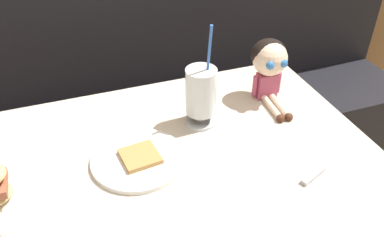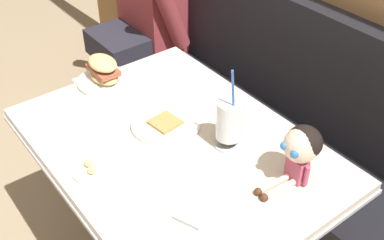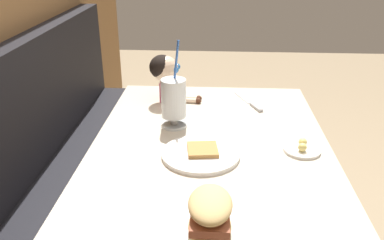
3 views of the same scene
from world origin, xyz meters
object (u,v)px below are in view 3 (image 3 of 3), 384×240
(milkshake_glass, at_px, (174,100))
(butter_knife, at_px, (252,104))
(sandwich_plate, at_px, (210,221))
(seated_doll, at_px, (165,71))
(butter_saucer, at_px, (302,149))
(toast_plate, at_px, (201,154))

(milkshake_glass, xyz_separation_m, butter_knife, (0.22, -0.30, -0.10))
(sandwich_plate, height_order, seated_doll, seated_doll)
(milkshake_glass, relative_size, butter_saucer, 2.63)
(milkshake_glass, bearing_deg, sandwich_plate, -166.62)
(toast_plate, relative_size, milkshake_glass, 0.79)
(sandwich_plate, distance_m, butter_saucer, 0.52)
(toast_plate, height_order, butter_saucer, butter_saucer)
(seated_doll, bearing_deg, butter_saucer, -130.25)
(sandwich_plate, distance_m, seated_doll, 0.88)
(butter_knife, bearing_deg, sandwich_plate, 168.86)
(milkshake_glass, height_order, sandwich_plate, milkshake_glass)
(sandwich_plate, height_order, butter_saucer, sandwich_plate)
(sandwich_plate, bearing_deg, butter_knife, -11.14)
(toast_plate, bearing_deg, seated_doll, 19.71)
(sandwich_plate, relative_size, butter_knife, 0.98)
(toast_plate, distance_m, butter_knife, 0.48)
(butter_saucer, height_order, butter_knife, butter_saucer)
(butter_saucer, bearing_deg, seated_doll, 49.75)
(sandwich_plate, relative_size, seated_doll, 0.99)
(toast_plate, relative_size, seated_doll, 1.13)
(toast_plate, bearing_deg, sandwich_plate, -174.73)
(toast_plate, bearing_deg, butter_saucer, -81.23)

